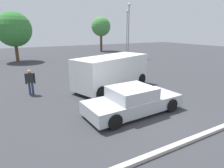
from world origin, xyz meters
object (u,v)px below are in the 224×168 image
object	(u,v)px
sedan_foreground	(133,101)
pedestrian	(30,80)
dog	(176,97)
van_white	(112,71)
light_post_near	(127,24)
light_post_mid	(129,22)

from	to	relation	value
sedan_foreground	pedestrian	size ratio (longest dim) A/B	3.05
dog	pedestrian	distance (m)	8.37
van_white	light_post_near	world-z (taller)	light_post_near
pedestrian	dog	bearing A→B (deg)	-110.87
van_white	pedestrian	xyz separation A→B (m)	(-4.87, 1.15, -0.25)
dog	light_post_mid	bearing A→B (deg)	68.83
sedan_foreground	pedestrian	world-z (taller)	pedestrian
dog	light_post_mid	distance (m)	17.85
dog	light_post_near	size ratio (longest dim) A/B	0.09
light_post_near	sedan_foreground	bearing A→B (deg)	-122.98
van_white	pedestrian	bearing A→B (deg)	-32.66
sedan_foreground	van_white	world-z (taller)	van_white
pedestrian	light_post_near	world-z (taller)	light_post_near
pedestrian	sedan_foreground	bearing A→B (deg)	-126.86
dog	pedestrian	xyz separation A→B (m)	(-6.61, 5.09, 0.65)
pedestrian	light_post_near	xyz separation A→B (m)	(17.66, 16.33, 3.74)
van_white	light_post_mid	world-z (taller)	light_post_mid
van_white	light_post_near	xyz separation A→B (m)	(12.79, 17.48, 3.50)
pedestrian	light_post_mid	xyz separation A→B (m)	(14.03, 10.50, 3.87)
dog	light_post_near	xyz separation A→B (m)	(11.06, 21.43, 4.39)
sedan_foreground	pedestrian	distance (m)	6.34
van_white	light_post_near	size ratio (longest dim) A/B	0.82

